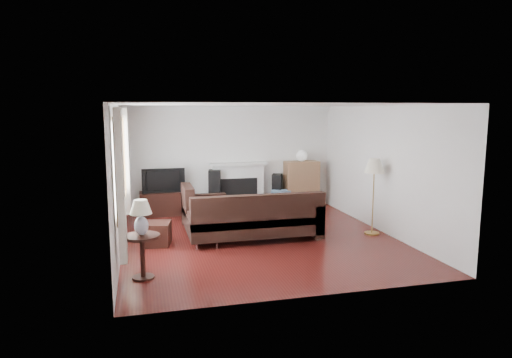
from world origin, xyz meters
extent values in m
cube|color=#4C1410|center=(0.00, 0.00, 0.00)|extent=(5.10, 5.60, 0.04)
cube|color=white|center=(0.00, 0.00, 2.50)|extent=(5.10, 5.60, 0.04)
cube|color=white|center=(0.00, 2.75, 1.25)|extent=(5.00, 0.04, 2.50)
cube|color=white|center=(0.00, -2.75, 1.25)|extent=(5.00, 0.04, 2.50)
cube|color=white|center=(-2.50, 0.00, 1.25)|extent=(0.04, 5.50, 2.50)
cube|color=white|center=(2.50, 0.00, 1.25)|extent=(0.04, 5.50, 2.50)
cube|color=olive|center=(-2.45, -0.20, 1.55)|extent=(0.12, 2.74, 1.54)
cube|color=silver|center=(-2.40, -1.72, 1.40)|extent=(0.10, 0.35, 2.10)
cube|color=silver|center=(-2.40, 1.32, 1.40)|extent=(0.10, 0.35, 2.10)
cube|color=white|center=(0.15, 2.64, 0.57)|extent=(1.40, 0.26, 1.15)
cube|color=black|center=(-1.64, 2.48, 0.27)|extent=(1.08, 0.49, 0.54)
imported|color=black|center=(-1.64, 2.48, 0.82)|extent=(0.96, 0.13, 0.55)
cube|color=black|center=(-0.45, 2.53, 0.50)|extent=(0.34, 0.39, 1.00)
cube|color=black|center=(1.11, 2.54, 0.42)|extent=(0.33, 0.35, 0.85)
cube|color=#8D6241|center=(1.73, 2.52, 0.57)|extent=(0.84, 0.40, 1.15)
sphere|color=white|center=(1.73, 2.52, 1.28)|extent=(0.27, 0.27, 0.27)
cube|color=black|center=(-0.11, 0.00, 0.43)|extent=(2.66, 1.95, 0.86)
cube|color=#A5734F|center=(-0.02, 1.36, 0.19)|extent=(1.09, 0.74, 0.39)
cube|color=black|center=(-1.90, 0.10, 0.21)|extent=(0.58, 0.58, 0.41)
cube|color=#B88E40|center=(2.22, -0.20, 0.74)|extent=(0.48, 0.48, 1.48)
cube|color=black|center=(-2.15, -1.54, 0.32)|extent=(0.52, 0.52, 0.64)
cube|color=silver|center=(-2.15, -1.54, 0.90)|extent=(0.31, 0.31, 0.51)
camera|label=1|loc=(-2.12, -8.05, 2.42)|focal=32.00mm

